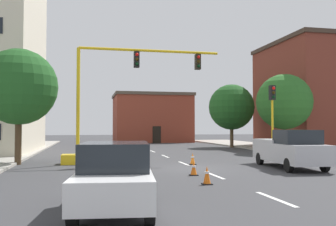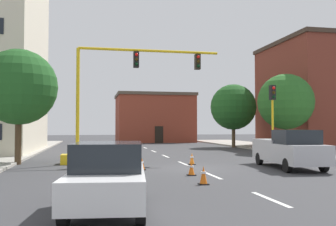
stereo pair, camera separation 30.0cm
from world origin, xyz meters
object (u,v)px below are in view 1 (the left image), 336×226
object	(u,v)px
tree_left_near	(19,87)
traffic_cone_roadside_a	(207,175)
tree_right_mid	(284,102)
traffic_cone_roadside_c	(193,159)
traffic_cone_roadside_b	(143,164)
traffic_signal_gantry	(99,125)
tree_right_far	(232,107)
pickup_truck_silver	(290,149)
traffic_cone_roadside_d	(194,169)
sedan_white_near_left	(115,176)
traffic_light_pole_right	(272,105)

from	to	relation	value
tree_left_near	traffic_cone_roadside_a	distance (m)	12.99
tree_left_near	tree_right_mid	bearing A→B (deg)	16.98
traffic_cone_roadside_c	traffic_cone_roadside_b	bearing A→B (deg)	-146.77
traffic_signal_gantry	tree_left_near	xyz separation A→B (m)	(-4.52, 0.31, 2.14)
tree_right_far	pickup_truck_silver	distance (m)	19.82
tree_right_mid	traffic_signal_gantry	bearing A→B (deg)	-157.45
traffic_cone_roadside_d	traffic_cone_roadside_b	bearing A→B (deg)	126.76
tree_right_far	pickup_truck_silver	world-z (taller)	tree_right_far
tree_right_mid	tree_left_near	distance (m)	20.84
traffic_signal_gantry	traffic_cone_roadside_d	size ratio (longest dim) A/B	15.17
tree_right_far	tree_left_near	size ratio (longest dim) A/B	1.00
sedan_white_near_left	traffic_signal_gantry	bearing A→B (deg)	90.31
sedan_white_near_left	tree_right_mid	bearing A→B (deg)	50.91
tree_right_far	traffic_cone_roadside_c	xyz separation A→B (m)	(-8.79, -16.30, -3.85)
traffic_signal_gantry	traffic_cone_roadside_c	xyz separation A→B (m)	(5.17, -1.72, -1.93)
pickup_truck_silver	tree_right_mid	bearing A→B (deg)	62.07
traffic_cone_roadside_c	tree_left_near	bearing A→B (deg)	168.16
tree_right_far	traffic_cone_roadside_d	size ratio (longest dim) A/B	10.60
traffic_cone_roadside_c	traffic_cone_roadside_a	bearing A→B (deg)	-101.48
pickup_truck_silver	sedan_white_near_left	size ratio (longest dim) A/B	1.19
traffic_signal_gantry	sedan_white_near_left	xyz separation A→B (m)	(0.07, -12.49, -1.38)
traffic_signal_gantry	tree_left_near	distance (m)	5.01
sedan_white_near_left	pickup_truck_silver	bearing A→B (deg)	39.88
tree_right_mid	traffic_cone_roadside_c	size ratio (longest dim) A/B	9.67
pickup_truck_silver	sedan_white_near_left	bearing A→B (deg)	-140.12
pickup_truck_silver	traffic_cone_roadside_c	world-z (taller)	pickup_truck_silver
traffic_cone_roadside_a	sedan_white_near_left	bearing A→B (deg)	-135.32
traffic_signal_gantry	traffic_cone_roadside_b	bearing A→B (deg)	-61.18
tree_right_far	traffic_cone_roadside_c	world-z (taller)	tree_right_far
tree_left_near	traffic_cone_roadside_d	bearing A→B (deg)	-37.87
tree_right_far	traffic_cone_roadside_a	world-z (taller)	tree_right_far
tree_right_far	tree_left_near	bearing A→B (deg)	-142.33
tree_right_mid	pickup_truck_silver	xyz separation A→B (m)	(-5.78, -10.89, -3.25)
pickup_truck_silver	traffic_cone_roadside_d	world-z (taller)	pickup_truck_silver
tree_right_mid	traffic_cone_roadside_a	bearing A→B (deg)	-127.43
traffic_cone_roadside_a	pickup_truck_silver	bearing A→B (deg)	36.53
tree_right_mid	tree_right_far	bearing A→B (deg)	100.03
pickup_truck_silver	traffic_cone_roadside_d	bearing A→B (deg)	-162.70
traffic_light_pole_right	traffic_cone_roadside_c	size ratio (longest dim) A/B	7.08
traffic_cone_roadside_b	traffic_cone_roadside_c	size ratio (longest dim) A/B	0.89
pickup_truck_silver	traffic_cone_roadside_b	size ratio (longest dim) A/B	9.21
tree_left_near	traffic_cone_roadside_c	bearing A→B (deg)	-11.84
traffic_light_pole_right	traffic_cone_roadside_a	world-z (taller)	traffic_light_pole_right
traffic_cone_roadside_b	traffic_cone_roadside_d	distance (m)	3.14
tree_left_near	traffic_cone_roadside_b	xyz separation A→B (m)	(6.58, -4.07, -4.11)
traffic_signal_gantry	traffic_light_pole_right	world-z (taller)	traffic_signal_gantry
traffic_light_pole_right	tree_right_far	world-z (taller)	tree_right_far
tree_left_near	pickup_truck_silver	bearing A→B (deg)	-18.76
traffic_cone_roadside_b	traffic_cone_roadside_c	xyz separation A→B (m)	(3.11, 2.03, 0.04)
pickup_truck_silver	traffic_cone_roadside_d	xyz separation A→B (m)	(-5.69, -1.77, -0.67)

